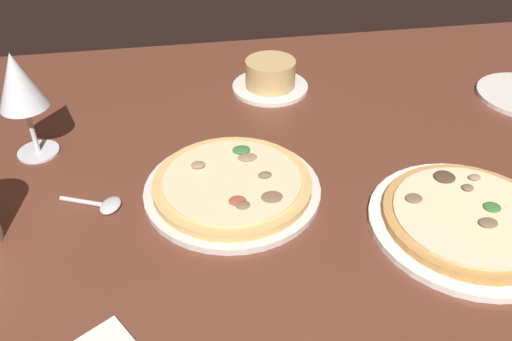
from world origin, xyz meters
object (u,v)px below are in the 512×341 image
object	(u,v)px
pizza_main	(232,186)
wine_glass_far	(19,85)
ramekin_on_saucer	(270,77)
pizza_side	(468,220)
spoon	(104,204)

from	to	relation	value
pizza_main	wine_glass_far	xyz separation A→B (cm)	(-30.60, 15.86, 11.44)
ramekin_on_saucer	pizza_main	bearing A→B (deg)	-110.64
pizza_main	pizza_side	xyz separation A→B (cm)	(31.24, -13.01, -0.01)
spoon	wine_glass_far	bearing A→B (deg)	125.91
spoon	pizza_side	bearing A→B (deg)	-14.28
pizza_side	wine_glass_far	xyz separation A→B (cm)	(-61.84, 28.88, 11.45)
pizza_main	pizza_side	bearing A→B (deg)	-22.61
pizza_main	pizza_side	world-z (taller)	same
wine_glass_far	spoon	size ratio (longest dim) A/B	1.86
pizza_main	pizza_side	distance (cm)	33.85
ramekin_on_saucer	spoon	distance (cm)	44.26
wine_glass_far	pizza_main	bearing A→B (deg)	-27.41
pizza_main	pizza_side	size ratio (longest dim) A/B	0.97
pizza_main	ramekin_on_saucer	bearing A→B (deg)	69.36
pizza_side	ramekin_on_saucer	world-z (taller)	ramekin_on_saucer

